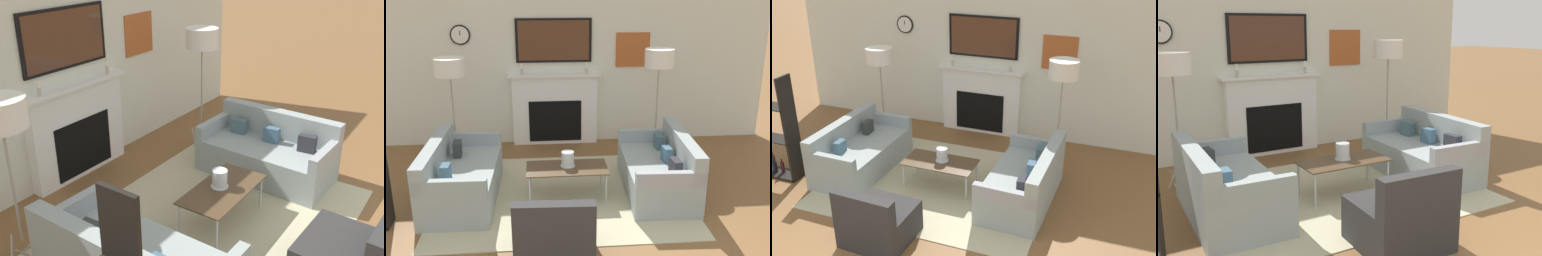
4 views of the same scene
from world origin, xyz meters
TOP-DOWN VIEW (x-y plane):
  - fireplace_wall at (0.00, 5.16)m, footprint 7.30×0.28m
  - area_rug at (0.00, 3.07)m, footprint 3.21×2.54m
  - couch_left at (-1.29, 3.07)m, footprint 0.86×1.70m
  - couch_right at (1.30, 3.06)m, footprint 0.89×1.66m
  - armchair at (-0.15, 1.62)m, footprint 0.80×0.77m
  - coffee_table at (0.07, 3.01)m, footprint 1.04×0.52m
  - hurricane_candle at (0.08, 3.05)m, footprint 0.19×0.19m
  - floor_lamp_left at (-1.53, 4.21)m, footprint 0.44×0.44m
  - floor_lamp_right at (1.53, 4.21)m, footprint 0.44×0.44m

SIDE VIEW (x-z plane):
  - area_rug at x=0.00m, z-range 0.00..0.01m
  - armchair at x=-0.15m, z-range -0.12..0.65m
  - couch_left at x=-1.29m, z-range -0.10..0.67m
  - couch_right at x=1.30m, z-range -0.11..0.68m
  - coffee_table at x=0.07m, z-range 0.18..0.58m
  - hurricane_candle at x=0.08m, z-range 0.39..0.59m
  - fireplace_wall at x=0.00m, z-range -0.11..2.59m
  - floor_lamp_left at x=-1.53m, z-range 0.66..2.31m
  - floor_lamp_right at x=1.53m, z-range 0.70..2.43m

